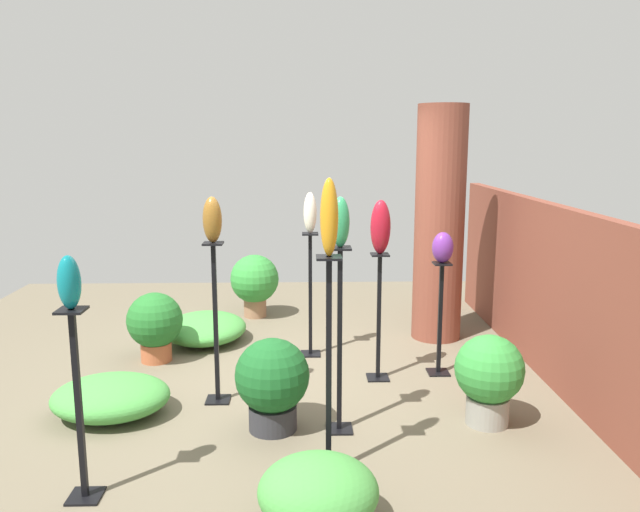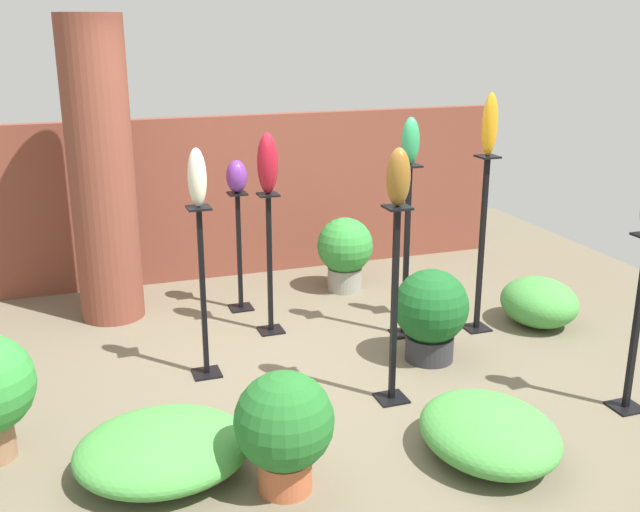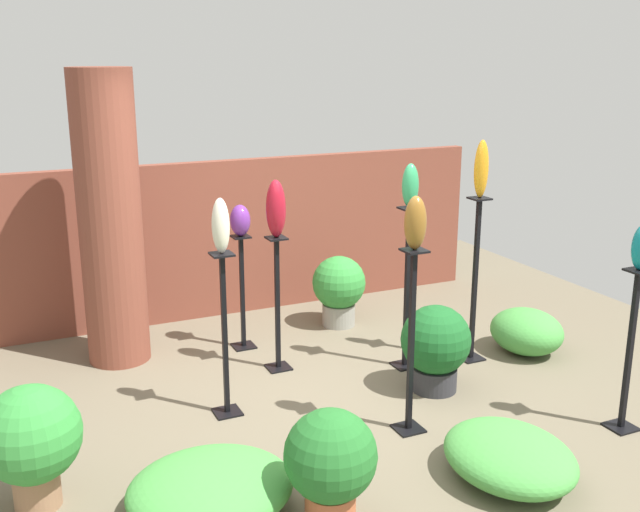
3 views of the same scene
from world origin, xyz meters
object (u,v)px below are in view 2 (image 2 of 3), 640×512
(pedestal_bronze, at_px, (394,314))
(art_vase_violet, at_px, (237,176))
(art_vase_bronze, at_px, (398,177))
(pedestal_ivory, at_px, (203,300))
(pedestal_amber, at_px, (481,252))
(art_vase_amber, at_px, (490,124))
(pedestal_teal, at_px, (636,332))
(pedestal_jade, at_px, (406,259))
(potted_plant_near_pillar, at_px, (284,426))
(art_vase_ruby, at_px, (267,163))
(potted_plant_mid_right, at_px, (431,312))
(pedestal_violet, at_px, (239,257))
(art_vase_jade, at_px, (410,141))
(pedestal_ruby, at_px, (270,270))
(brick_pillar, at_px, (102,173))
(potted_plant_front_right, at_px, (345,250))
(art_vase_ivory, at_px, (197,178))

(pedestal_bronze, relative_size, art_vase_violet, 4.80)
(pedestal_bronze, bearing_deg, art_vase_bronze, 0.00)
(pedestal_bronze, relative_size, pedestal_ivory, 1.08)
(pedestal_amber, bearing_deg, art_vase_amber, 90.00)
(art_vase_violet, bearing_deg, pedestal_teal, -52.68)
(pedestal_bronze, relative_size, pedestal_jade, 0.96)
(pedestal_bronze, relative_size, art_vase_bronze, 3.65)
(pedestal_jade, height_order, potted_plant_near_pillar, pedestal_jade)
(pedestal_ivory, relative_size, art_vase_ruby, 2.62)
(art_vase_bronze, xyz_separation_m, potted_plant_mid_right, (0.54, 0.49, -1.15))
(potted_plant_near_pillar, bearing_deg, pedestal_violet, 81.51)
(pedestal_ivory, relative_size, art_vase_jade, 3.46)
(potted_plant_near_pillar, distance_m, potted_plant_mid_right, 1.95)
(pedestal_teal, distance_m, pedestal_violet, 3.30)
(potted_plant_mid_right, bearing_deg, pedestal_ruby, 137.21)
(brick_pillar, distance_m, potted_plant_mid_right, 2.92)
(pedestal_teal, height_order, pedestal_violet, pedestal_teal)
(pedestal_teal, xyz_separation_m, potted_plant_front_right, (-0.94, 2.78, -0.15))
(brick_pillar, bearing_deg, potted_plant_near_pillar, -76.87)
(potted_plant_front_right, bearing_deg, art_vase_amber, -61.01)
(pedestal_jade, bearing_deg, art_vase_ruby, 157.81)
(pedestal_ruby, bearing_deg, art_vase_ivory, -137.07)
(pedestal_ivory, distance_m, potted_plant_front_right, 2.11)
(art_vase_violet, bearing_deg, potted_plant_mid_right, -53.65)
(art_vase_ivory, bearing_deg, brick_pillar, 111.35)
(art_vase_violet, distance_m, potted_plant_near_pillar, 2.89)
(brick_pillar, distance_m, pedestal_violet, 1.36)
(pedestal_jade, xyz_separation_m, art_vase_ruby, (-1.02, 0.42, 0.76))
(pedestal_jade, height_order, art_vase_bronze, art_vase_bronze)
(pedestal_amber, distance_m, art_vase_violet, 2.14)
(art_vase_ruby, bearing_deg, art_vase_violet, 101.06)
(potted_plant_mid_right, bearing_deg, art_vase_jade, 87.01)
(pedestal_ruby, distance_m, art_vase_jade, 1.53)
(pedestal_jade, bearing_deg, potted_plant_near_pillar, -131.67)
(brick_pillar, bearing_deg, potted_plant_mid_right, -37.82)
(pedestal_jade, xyz_separation_m, art_vase_bronze, (-0.56, -0.99, 0.89))
(pedestal_ivory, distance_m, art_vase_violet, 1.46)
(pedestal_violet, bearing_deg, potted_plant_mid_right, -53.65)
(pedestal_amber, distance_m, art_vase_amber, 1.03)
(potted_plant_near_pillar, bearing_deg, art_vase_ruby, 76.33)
(pedestal_ruby, xyz_separation_m, potted_plant_near_pillar, (-0.52, -2.15, -0.15))
(pedestal_ruby, relative_size, art_vase_ivory, 2.90)
(potted_plant_near_pillar, height_order, potted_plant_front_right, potted_plant_front_right)
(pedestal_violet, xyz_separation_m, potted_plant_front_right, (1.06, 0.15, -0.09))
(pedestal_violet, bearing_deg, art_vase_bronze, -73.99)
(pedestal_ivory, xyz_separation_m, pedestal_amber, (2.30, 0.09, 0.10))
(brick_pillar, bearing_deg, art_vase_violet, -10.55)
(brick_pillar, xyz_separation_m, potted_plant_front_right, (2.15, -0.05, -0.87))
(pedestal_jade, relative_size, art_vase_amber, 2.91)
(pedestal_jade, relative_size, art_vase_jade, 3.88)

